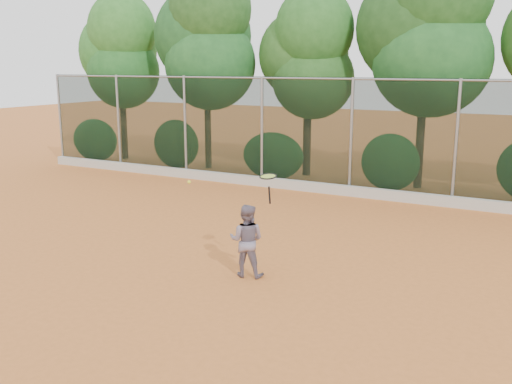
% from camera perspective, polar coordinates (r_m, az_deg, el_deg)
% --- Properties ---
extents(ground, '(80.00, 80.00, 0.00)m').
position_cam_1_polar(ground, '(11.42, -2.39, -7.10)').
color(ground, '#CB6F30').
rests_on(ground, ground).
extents(concrete_curb, '(24.00, 0.20, 0.30)m').
position_cam_1_polar(concrete_curb, '(17.37, 9.11, 0.14)').
color(concrete_curb, '#B9B6AB').
rests_on(concrete_curb, ground).
extents(tennis_player, '(0.77, 0.66, 1.37)m').
position_cam_1_polar(tennis_player, '(10.54, -0.95, -4.87)').
color(tennis_player, slate).
rests_on(tennis_player, ground).
extents(chainlink_fence, '(24.09, 0.09, 3.50)m').
position_cam_1_polar(chainlink_fence, '(17.26, 9.50, 5.80)').
color(chainlink_fence, black).
rests_on(chainlink_fence, ground).
extents(foliage_backdrop, '(23.70, 3.63, 7.55)m').
position_cam_1_polar(foliage_backdrop, '(19.21, 10.16, 14.05)').
color(foliage_backdrop, '#422C19').
rests_on(foliage_backdrop, ground).
extents(tennis_racket, '(0.33, 0.33, 0.54)m').
position_cam_1_polar(tennis_racket, '(10.02, 1.23, 1.35)').
color(tennis_racket, black).
rests_on(tennis_racket, ground).
extents(tennis_ball_in_flight, '(0.07, 0.07, 0.07)m').
position_cam_1_polar(tennis_ball_in_flight, '(10.66, -6.71, 1.00)').
color(tennis_ball_in_flight, yellow).
rests_on(tennis_ball_in_flight, ground).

